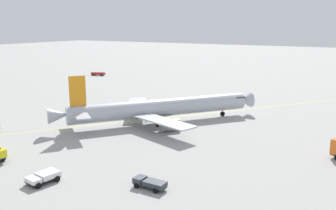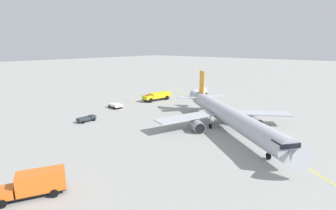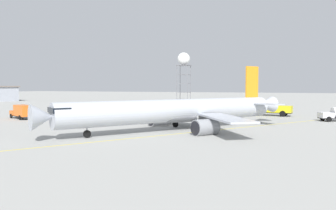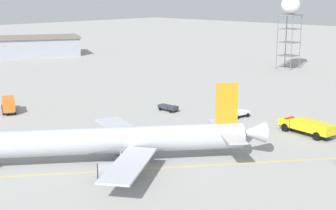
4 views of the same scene
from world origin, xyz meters
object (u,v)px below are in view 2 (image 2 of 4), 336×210
pushback_tug_truck (116,105)px  baggage_truck_truck (87,119)px  fuel_tanker_truck (202,93)px  fire_tender_truck (157,96)px  catering_truck_truck (35,184)px  airliner_main (228,116)px

pushback_tug_truck → baggage_truck_truck: bearing=122.3°
fuel_tanker_truck → fire_tender_truck: bearing=-51.1°
baggage_truck_truck → catering_truck_truck: (23.24, -22.27, 0.94)m
airliner_main → baggage_truck_truck: (-28.56, -16.01, -2.34)m
airliner_main → baggage_truck_truck: 32.83m
airliner_main → fuel_tanker_truck: (-24.22, 27.49, -1.49)m
airliner_main → pushback_tug_truck: bearing=-137.6°
airliner_main → fire_tender_truck: size_ratio=3.70×
airliner_main → baggage_truck_truck: airliner_main is taller
pushback_tug_truck → fire_tender_truck: size_ratio=0.44×
catering_truck_truck → fire_tender_truck: bearing=-126.0°
baggage_truck_truck → pushback_tug_truck: bearing=23.6°
fuel_tanker_truck → pushback_tug_truck: bearing=-39.7°
catering_truck_truck → fire_tender_truck: (-27.02, 51.49, -0.12)m
airliner_main → fuel_tanker_truck: bearing=169.2°
baggage_truck_truck → pushback_tug_truck: (-5.62, 13.28, 0.09)m
fuel_tanker_truck → fire_tender_truck: 16.43m
fuel_tanker_truck → baggage_truck_truck: bearing=-27.2°
catering_truck_truck → fuel_tanker_truck: catering_truck_truck is taller
baggage_truck_truck → catering_truck_truck: catering_truck_truck is taller
catering_truck_truck → baggage_truck_truck: bearing=-107.5°
airliner_main → fire_tender_truck: bearing=-164.4°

